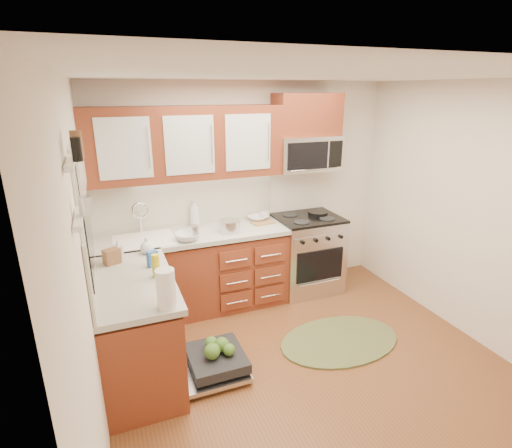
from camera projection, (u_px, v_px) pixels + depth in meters
name	position (u px, v px, depth m)	size (l,w,h in m)	color
floor	(313.00, 370.00, 3.61)	(3.50, 3.50, 0.00)	brown
ceiling	(330.00, 75.00, 2.81)	(3.50, 3.50, 0.00)	white
wall_back	(246.00, 192.00, 4.75)	(3.50, 0.04, 2.50)	white
wall_left	(86.00, 276.00, 2.60)	(0.04, 3.50, 2.50)	white
wall_right	(481.00, 217.00, 3.81)	(0.04, 3.50, 2.50)	white
base_cabinet_back	(196.00, 275.00, 4.50)	(2.05, 0.60, 0.85)	maroon
base_cabinet_left	(138.00, 332.00, 3.43)	(0.60, 1.25, 0.85)	maroon
countertop_back	(194.00, 235.00, 4.34)	(2.07, 0.64, 0.05)	beige
countertop_left	(133.00, 282.00, 3.28)	(0.64, 1.27, 0.05)	beige
backsplash_back	(186.00, 201.00, 4.50)	(2.05, 0.02, 0.57)	beige
backsplash_left	(90.00, 253.00, 3.08)	(0.02, 1.25, 0.57)	beige
upper_cabinets	(186.00, 143.00, 4.14)	(2.05, 0.35, 0.75)	maroon
cabinet_over_mw	(307.00, 114.00, 4.55)	(0.76, 0.35, 0.47)	maroon
range	(307.00, 253.00, 4.95)	(0.76, 0.64, 0.95)	silver
microwave	(306.00, 153.00, 4.66)	(0.76, 0.38, 0.40)	silver
sink	(145.00, 251.00, 4.17)	(0.62, 0.50, 0.26)	white
dishwasher	(212.00, 363.00, 3.54)	(0.70, 0.60, 0.20)	silver
window	(84.00, 211.00, 2.95)	(0.03, 1.05, 1.05)	white
window_blind	(81.00, 167.00, 2.85)	(0.02, 0.96, 0.40)	white
shelf_upper	(71.00, 163.00, 2.05)	(0.04, 0.40, 0.03)	white
shelf_lower	(79.00, 218.00, 2.14)	(0.04, 0.40, 0.03)	white
rug	(340.00, 340.00, 4.01)	(1.25, 0.81, 0.02)	brown
skillet	(318.00, 213.00, 4.86)	(0.24, 0.24, 0.04)	black
stock_pot	(230.00, 226.00, 4.35)	(0.23, 0.23, 0.14)	silver
cutting_board	(263.00, 222.00, 4.65)	(0.25, 0.16, 0.02)	#9D7048
canister	(194.00, 232.00, 4.13)	(0.10, 0.10, 0.15)	silver
paper_towel_roll	(166.00, 289.00, 2.81)	(0.14, 0.14, 0.29)	white
mustard_bottle	(156.00, 266.00, 3.29)	(0.06, 0.06, 0.20)	gold
red_bottle	(166.00, 293.00, 2.84)	(0.06, 0.06, 0.21)	red
wooden_box	(112.00, 256.00, 3.56)	(0.14, 0.10, 0.14)	brown
blue_carton	(152.00, 259.00, 3.50)	(0.09, 0.05, 0.14)	#2558AD
bowl_a	(258.00, 218.00, 4.74)	(0.23, 0.23, 0.06)	#999999
bowl_b	(187.00, 237.00, 4.11)	(0.25, 0.25, 0.08)	#999999
cup	(265.00, 214.00, 4.82)	(0.12, 0.12, 0.10)	#999999
soap_bottle_a	(195.00, 213.00, 4.52)	(0.12, 0.12, 0.31)	#999999
soap_bottle_b	(118.00, 248.00, 3.68)	(0.08, 0.08, 0.17)	#999999
soap_bottle_c	(147.00, 245.00, 3.77)	(0.13, 0.13, 0.17)	#999999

